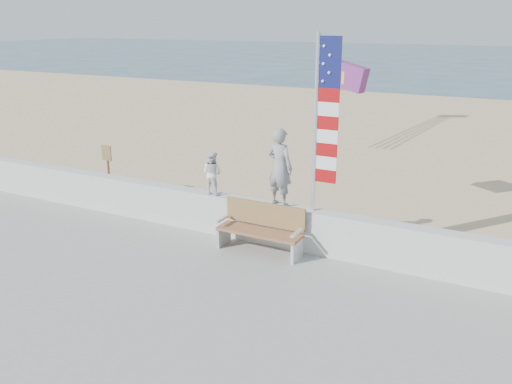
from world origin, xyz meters
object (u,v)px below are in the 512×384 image
adult (280,167)px  flag (322,117)px  bench (261,228)px  child (212,173)px

adult → flag: bearing=-167.0°
flag → adult: bearing=180.0°
adult → bench: 1.30m
adult → bench: size_ratio=0.90×
adult → flag: 1.41m
child → adult: bearing=-176.7°
child → bench: size_ratio=0.54×
flag → bench: bearing=-157.0°
adult → child: adult is taller
flag → child: bearing=180.0°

